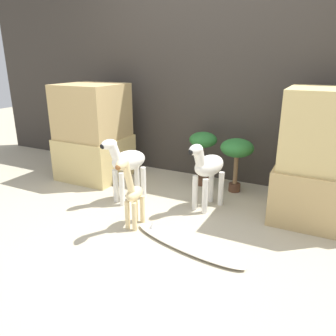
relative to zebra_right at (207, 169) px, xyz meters
name	(u,v)px	position (x,y,z in m)	size (l,w,h in m)	color
ground_plane	(146,231)	(-0.28, -0.64, -0.38)	(14.00, 14.00, 0.00)	#B2A88E
wall_back	(213,79)	(-0.28, 0.85, 0.72)	(6.40, 0.08, 2.20)	#38332D
rock_pillar_left	(94,133)	(-1.45, 0.23, 0.13)	(0.69, 0.67, 1.06)	#D1B775
rock_pillar_right	(322,160)	(0.90, 0.23, 0.14)	(0.69, 0.67, 1.10)	tan
zebra_right	(207,169)	(0.00, 0.00, 0.00)	(0.28, 0.47, 0.64)	white
zebra_left	(127,163)	(-0.73, -0.19, 0.00)	(0.31, 0.47, 0.64)	white
giraffe_figurine	(132,192)	(-0.40, -0.63, -0.06)	(0.13, 0.37, 0.63)	beige
potted_palm_front	(237,151)	(0.12, 0.51, 0.06)	(0.33, 0.33, 0.56)	#513323
potted_palm_back	(203,146)	(-0.26, 0.55, 0.05)	(0.29, 0.29, 0.58)	#513323
surfboard	(186,243)	(0.10, -0.68, -0.36)	(0.98, 0.42, 0.09)	silver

